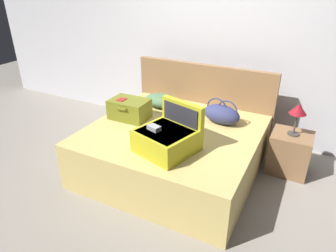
{
  "coord_description": "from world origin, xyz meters",
  "views": [
    {
      "loc": [
        1.31,
        -2.29,
        2.08
      ],
      "look_at": [
        0.0,
        0.27,
        0.64
      ],
      "focal_mm": 32.48,
      "sensor_mm": 36.0,
      "label": 1
    }
  ],
  "objects_px": {
    "pillow_near_headboard": "(161,101)",
    "nightstand": "(289,153)",
    "hard_case_medium": "(129,109)",
    "duffel_bag": "(221,114)",
    "hard_case_large": "(168,137)",
    "table_lamp": "(298,111)",
    "bed": "(173,150)"
  },
  "relations": [
    {
      "from": "pillow_near_headboard",
      "to": "nightstand",
      "type": "relative_size",
      "value": 0.94
    },
    {
      "from": "hard_case_medium",
      "to": "duffel_bag",
      "type": "distance_m",
      "value": 1.07
    },
    {
      "from": "hard_case_medium",
      "to": "duffel_bag",
      "type": "xyz_separation_m",
      "value": [
        1.01,
        0.37,
        -0.01
      ]
    },
    {
      "from": "hard_case_large",
      "to": "table_lamp",
      "type": "bearing_deg",
      "value": 60.54
    },
    {
      "from": "bed",
      "to": "hard_case_large",
      "type": "height_order",
      "value": "hard_case_large"
    },
    {
      "from": "nightstand",
      "to": "hard_case_medium",
      "type": "bearing_deg",
      "value": -162.3
    },
    {
      "from": "hard_case_medium",
      "to": "pillow_near_headboard",
      "type": "relative_size",
      "value": 1.0
    },
    {
      "from": "nightstand",
      "to": "table_lamp",
      "type": "height_order",
      "value": "table_lamp"
    },
    {
      "from": "bed",
      "to": "nightstand",
      "type": "xyz_separation_m",
      "value": [
        1.19,
        0.6,
        -0.03
      ]
    },
    {
      "from": "bed",
      "to": "nightstand",
      "type": "bearing_deg",
      "value": 26.88
    },
    {
      "from": "bed",
      "to": "table_lamp",
      "type": "xyz_separation_m",
      "value": [
        1.19,
        0.6,
        0.5
      ]
    },
    {
      "from": "hard_case_large",
      "to": "nightstand",
      "type": "bearing_deg",
      "value": 60.54
    },
    {
      "from": "duffel_bag",
      "to": "nightstand",
      "type": "xyz_separation_m",
      "value": [
        0.78,
        0.2,
        -0.41
      ]
    },
    {
      "from": "duffel_bag",
      "to": "nightstand",
      "type": "height_order",
      "value": "duffel_bag"
    },
    {
      "from": "table_lamp",
      "to": "duffel_bag",
      "type": "bearing_deg",
      "value": -165.44
    },
    {
      "from": "nightstand",
      "to": "bed",
      "type": "bearing_deg",
      "value": -153.12
    },
    {
      "from": "hard_case_medium",
      "to": "nightstand",
      "type": "distance_m",
      "value": 1.92
    },
    {
      "from": "bed",
      "to": "duffel_bag",
      "type": "xyz_separation_m",
      "value": [
        0.41,
        0.4,
        0.38
      ]
    },
    {
      "from": "hard_case_large",
      "to": "pillow_near_headboard",
      "type": "relative_size",
      "value": 1.39
    },
    {
      "from": "hard_case_large",
      "to": "duffel_bag",
      "type": "distance_m",
      "value": 0.86
    },
    {
      "from": "hard_case_medium",
      "to": "nightstand",
      "type": "relative_size",
      "value": 0.94
    },
    {
      "from": "hard_case_large",
      "to": "duffel_bag",
      "type": "relative_size",
      "value": 1.33
    },
    {
      "from": "duffel_bag",
      "to": "pillow_near_headboard",
      "type": "height_order",
      "value": "duffel_bag"
    },
    {
      "from": "pillow_near_headboard",
      "to": "table_lamp",
      "type": "relative_size",
      "value": 1.23
    },
    {
      "from": "bed",
      "to": "pillow_near_headboard",
      "type": "height_order",
      "value": "pillow_near_headboard"
    },
    {
      "from": "duffel_bag",
      "to": "pillow_near_headboard",
      "type": "xyz_separation_m",
      "value": [
        -0.84,
        0.11,
        -0.03
      ]
    },
    {
      "from": "hard_case_large",
      "to": "table_lamp",
      "type": "xyz_separation_m",
      "value": [
        1.05,
        1.02,
        0.09
      ]
    },
    {
      "from": "hard_case_medium",
      "to": "pillow_near_headboard",
      "type": "height_order",
      "value": "hard_case_medium"
    },
    {
      "from": "duffel_bag",
      "to": "nightstand",
      "type": "bearing_deg",
      "value": 14.56
    },
    {
      "from": "hard_case_medium",
      "to": "table_lamp",
      "type": "bearing_deg",
      "value": 16.81
    },
    {
      "from": "hard_case_large",
      "to": "nightstand",
      "type": "xyz_separation_m",
      "value": [
        1.05,
        1.02,
        -0.44
      ]
    },
    {
      "from": "hard_case_large",
      "to": "hard_case_medium",
      "type": "height_order",
      "value": "hard_case_large"
    }
  ]
}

